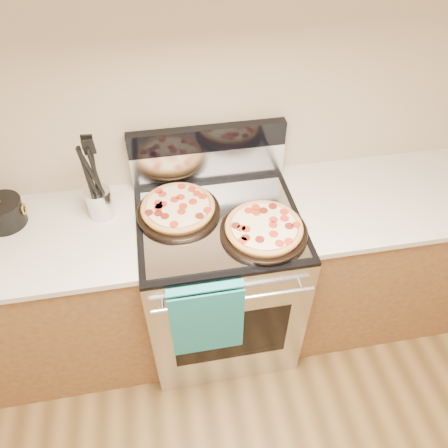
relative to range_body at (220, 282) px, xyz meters
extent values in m
plane|color=tan|center=(0.00, 0.35, 0.90)|extent=(4.00, 0.00, 4.00)
cube|color=#B7B7BC|center=(0.00, 0.00, 0.00)|extent=(0.76, 0.68, 0.90)
cube|color=black|center=(0.00, -0.34, 0.00)|extent=(0.56, 0.01, 0.40)
cube|color=black|center=(0.00, 0.00, 0.46)|extent=(0.76, 0.68, 0.02)
cube|color=silver|center=(0.00, 0.31, 0.56)|extent=(0.76, 0.06, 0.18)
cube|color=black|center=(0.00, 0.31, 0.71)|extent=(0.76, 0.06, 0.12)
cylinder|color=silver|center=(0.00, -0.38, 0.35)|extent=(0.70, 0.03, 0.03)
cube|color=gray|center=(0.00, -0.03, 0.47)|extent=(0.70, 0.55, 0.01)
cube|color=brown|center=(-0.88, 0.03, -0.01)|extent=(1.00, 0.62, 0.88)
cube|color=#BDB4A9|center=(-0.88, 0.03, 0.45)|extent=(1.02, 0.64, 0.03)
cube|color=brown|center=(0.88, 0.03, -0.01)|extent=(1.00, 0.62, 0.88)
cube|color=#BDB4A9|center=(0.88, 0.03, 0.45)|extent=(1.02, 0.64, 0.03)
cylinder|color=silver|center=(-0.53, 0.14, 0.53)|extent=(0.12, 0.12, 0.15)
cylinder|color=black|center=(-0.97, 0.16, 0.52)|extent=(0.19, 0.19, 0.11)
camera|label=1|loc=(-0.24, -1.44, 1.87)|focal=35.00mm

